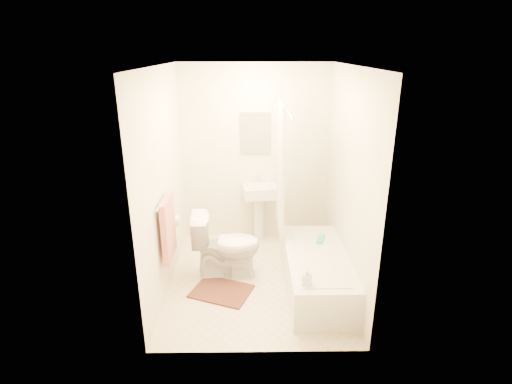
{
  "coord_description": "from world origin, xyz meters",
  "views": [
    {
      "loc": [
        -0.06,
        -4.07,
        2.57
      ],
      "look_at": [
        0.0,
        0.25,
        1.0
      ],
      "focal_mm": 28.0,
      "sensor_mm": 36.0,
      "label": 1
    }
  ],
  "objects_px": {
    "toilet": "(226,246)",
    "soap_bottle": "(307,277)",
    "sink": "(259,210)",
    "bath_mat": "(222,291)",
    "bathtub": "(316,272)"
  },
  "relations": [
    {
      "from": "toilet",
      "to": "sink",
      "type": "bearing_deg",
      "value": -26.28
    },
    {
      "from": "bath_mat",
      "to": "soap_bottle",
      "type": "bearing_deg",
      "value": -31.29
    },
    {
      "from": "toilet",
      "to": "bath_mat",
      "type": "height_order",
      "value": "toilet"
    },
    {
      "from": "toilet",
      "to": "sink",
      "type": "height_order",
      "value": "sink"
    },
    {
      "from": "sink",
      "to": "toilet",
      "type": "bearing_deg",
      "value": -122.04
    },
    {
      "from": "bath_mat",
      "to": "soap_bottle",
      "type": "relative_size",
      "value": 3.7
    },
    {
      "from": "soap_bottle",
      "to": "toilet",
      "type": "bearing_deg",
      "value": 132.75
    },
    {
      "from": "sink",
      "to": "soap_bottle",
      "type": "relative_size",
      "value": 5.19
    },
    {
      "from": "sink",
      "to": "bathtub",
      "type": "height_order",
      "value": "sink"
    },
    {
      "from": "sink",
      "to": "soap_bottle",
      "type": "distance_m",
      "value": 1.9
    },
    {
      "from": "toilet",
      "to": "bath_mat",
      "type": "distance_m",
      "value": 0.53
    },
    {
      "from": "bathtub",
      "to": "soap_bottle",
      "type": "distance_m",
      "value": 0.69
    },
    {
      "from": "toilet",
      "to": "bathtub",
      "type": "distance_m",
      "value": 1.08
    },
    {
      "from": "sink",
      "to": "bath_mat",
      "type": "xyz_separation_m",
      "value": [
        -0.45,
        -1.33,
        -0.43
      ]
    },
    {
      "from": "toilet",
      "to": "soap_bottle",
      "type": "relative_size",
      "value": 4.68
    }
  ]
}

